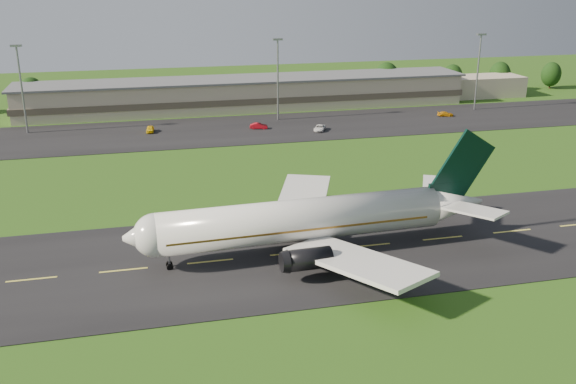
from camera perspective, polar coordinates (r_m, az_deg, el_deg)
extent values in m
plane|color=#274611|center=(89.46, 7.25, -4.80)|extent=(360.00, 360.00, 0.00)
cube|color=black|center=(89.44, 7.25, -4.77)|extent=(220.00, 30.00, 0.10)
cube|color=black|center=(155.45, -2.05, 5.71)|extent=(260.00, 30.00, 0.10)
cylinder|color=silver|center=(84.81, 1.17, -2.49)|extent=(38.20, 7.20, 5.60)
sphere|color=silver|center=(81.66, -11.71, -3.79)|extent=(5.60, 5.60, 5.60)
cone|color=silver|center=(81.58, -13.11, -3.92)|extent=(4.22, 5.54, 5.38)
cone|color=silver|center=(93.52, 14.48, -1.02)|extent=(9.22, 5.86, 5.49)
cube|color=brown|center=(84.80, 0.85, -2.75)|extent=(35.21, 7.12, 0.28)
cube|color=black|center=(81.42, -12.16, -3.47)|extent=(2.13, 3.08, 0.65)
cube|color=silver|center=(76.98, 6.09, -6.15)|extent=(14.71, 20.11, 2.20)
cube|color=silver|center=(96.13, 1.24, -0.79)|extent=(13.49, 20.22, 2.20)
cube|color=silver|center=(89.23, 16.10, -1.54)|extent=(7.75, 9.36, 0.91)
cube|color=silver|center=(97.31, 13.07, 0.44)|extent=(7.28, 9.40, 0.91)
cube|color=black|center=(92.21, 13.76, -0.07)|extent=(5.02, 0.76, 3.00)
cube|color=black|center=(92.33, 15.29, 2.24)|extent=(9.44, 0.85, 10.55)
cylinder|color=black|center=(78.13, 1.83, -5.98)|extent=(5.71, 2.93, 2.70)
cylinder|color=black|center=(92.28, -1.18, -1.93)|extent=(5.71, 2.93, 2.70)
cube|color=#BEA991|center=(177.73, -3.64, 8.69)|extent=(120.00, 15.00, 8.00)
cube|color=#4C4438|center=(177.88, -3.63, 8.43)|extent=(121.00, 15.40, 1.60)
cube|color=#595B60|center=(177.03, -3.66, 10.01)|extent=(122.00, 16.00, 0.50)
cube|color=#BEA991|center=(203.54, 16.31, 9.01)|extent=(28.00, 11.00, 6.00)
cylinder|color=gray|center=(160.39, -22.56, 8.33)|extent=(0.44, 0.44, 20.00)
cube|color=gray|center=(159.07, -23.03, 11.89)|extent=(2.40, 1.20, 0.50)
cylinder|color=gray|center=(162.20, -0.91, 9.87)|extent=(0.44, 0.44, 20.00)
cube|color=gray|center=(160.89, -0.93, 13.42)|extent=(2.40, 1.20, 0.50)
cylinder|color=gray|center=(182.12, 16.50, 10.12)|extent=(0.44, 0.44, 20.00)
cube|color=gray|center=(180.95, 16.81, 13.27)|extent=(2.40, 1.20, 0.50)
cylinder|color=black|center=(186.23, -21.68, 7.07)|extent=(0.56, 0.56, 2.93)
ellipsoid|color=black|center=(185.60, -21.82, 8.15)|extent=(6.84, 6.84, 8.55)
cylinder|color=black|center=(184.51, -14.59, 7.61)|extent=(0.56, 0.56, 2.39)
ellipsoid|color=black|center=(183.98, -14.66, 8.50)|extent=(5.58, 5.58, 6.97)
cylinder|color=black|center=(199.00, 8.70, 8.92)|extent=(0.56, 0.56, 3.16)
ellipsoid|color=black|center=(198.37, 8.76, 10.02)|extent=(7.37, 7.37, 9.21)
cylinder|color=black|center=(208.84, 14.32, 8.96)|extent=(0.56, 0.56, 2.72)
ellipsoid|color=black|center=(208.31, 14.40, 9.86)|extent=(6.35, 6.35, 7.93)
cylinder|color=black|center=(215.89, 18.21, 8.94)|extent=(0.56, 0.56, 2.85)
ellipsoid|color=black|center=(215.36, 18.31, 9.85)|extent=(6.65, 6.65, 8.31)
cylinder|color=black|center=(225.49, 22.24, 8.85)|extent=(0.56, 0.56, 2.65)
ellipsoid|color=black|center=(225.01, 22.35, 9.66)|extent=(6.19, 6.19, 7.74)
imported|color=yellow|center=(154.27, -12.16, 5.49)|extent=(2.10, 4.38, 1.44)
imported|color=maroon|center=(154.33, -2.62, 5.89)|extent=(4.44, 2.41, 1.39)
imported|color=white|center=(152.52, 2.84, 5.72)|extent=(4.12, 5.25, 1.33)
imported|color=orange|center=(172.76, 13.82, 6.75)|extent=(4.37, 2.46, 1.19)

